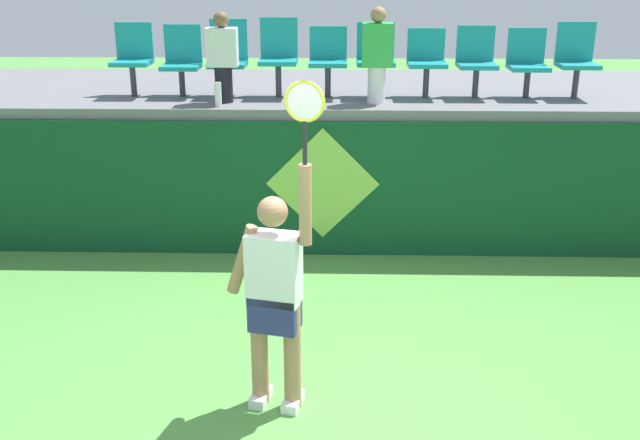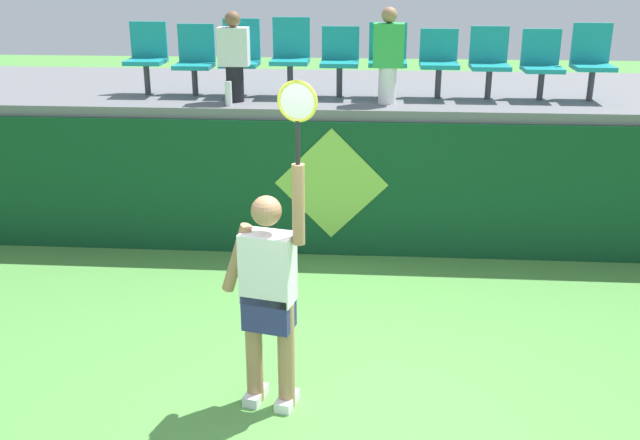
{
  "view_description": "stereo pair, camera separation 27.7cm",
  "coord_description": "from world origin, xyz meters",
  "px_view_note": "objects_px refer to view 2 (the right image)",
  "views": [
    {
      "loc": [
        -0.15,
        -4.68,
        3.29
      ],
      "look_at": [
        -0.31,
        1.15,
        1.17
      ],
      "focal_mm": 41.44,
      "sensor_mm": 36.0,
      "label": 1
    },
    {
      "loc": [
        0.12,
        -4.67,
        3.29
      ],
      "look_at": [
        -0.31,
        1.15,
        1.17
      ],
      "focal_mm": 41.44,
      "sensor_mm": 36.0,
      "label": 2
    }
  ],
  "objects_px": {
    "stadium_chair_0": "(147,54)",
    "stadium_chair_1": "(195,58)",
    "spectator_0": "(234,56)",
    "tennis_player": "(269,291)",
    "stadium_chair_2": "(241,55)",
    "water_bottle": "(229,94)",
    "stadium_chair_9": "(592,59)",
    "stadium_chair_4": "(340,58)",
    "spectator_1": "(388,55)",
    "stadium_chair_6": "(439,59)",
    "stadium_chair_7": "(489,59)",
    "stadium_chair_8": "(542,62)",
    "stadium_chair_5": "(388,56)",
    "stadium_chair_3": "(291,53)"
  },
  "relations": [
    {
      "from": "stadium_chair_4",
      "to": "stadium_chair_5",
      "type": "distance_m",
      "value": 0.56
    },
    {
      "from": "stadium_chair_2",
      "to": "spectator_1",
      "type": "height_order",
      "value": "spectator_1"
    },
    {
      "from": "spectator_1",
      "to": "stadium_chair_9",
      "type": "bearing_deg",
      "value": 9.83
    },
    {
      "from": "stadium_chair_9",
      "to": "stadium_chair_6",
      "type": "bearing_deg",
      "value": -179.69
    },
    {
      "from": "stadium_chair_0",
      "to": "spectator_0",
      "type": "height_order",
      "value": "spectator_0"
    },
    {
      "from": "water_bottle",
      "to": "stadium_chair_5",
      "type": "relative_size",
      "value": 0.32
    },
    {
      "from": "stadium_chair_6",
      "to": "spectator_1",
      "type": "relative_size",
      "value": 0.74
    },
    {
      "from": "water_bottle",
      "to": "stadium_chair_9",
      "type": "relative_size",
      "value": 0.32
    },
    {
      "from": "spectator_0",
      "to": "stadium_chair_9",
      "type": "bearing_deg",
      "value": 5.91
    },
    {
      "from": "stadium_chair_5",
      "to": "stadium_chair_8",
      "type": "xyz_separation_m",
      "value": [
        1.77,
        -0.0,
        -0.05
      ]
    },
    {
      "from": "stadium_chair_2",
      "to": "stadium_chair_7",
      "type": "xyz_separation_m",
      "value": [
        2.9,
        -0.01,
        -0.03
      ]
    },
    {
      "from": "stadium_chair_6",
      "to": "stadium_chair_9",
      "type": "height_order",
      "value": "stadium_chair_9"
    },
    {
      "from": "stadium_chair_4",
      "to": "stadium_chair_3",
      "type": "bearing_deg",
      "value": 179.16
    },
    {
      "from": "stadium_chair_7",
      "to": "stadium_chair_6",
      "type": "bearing_deg",
      "value": -179.45
    },
    {
      "from": "stadium_chair_1",
      "to": "stadium_chair_8",
      "type": "bearing_deg",
      "value": -0.06
    },
    {
      "from": "water_bottle",
      "to": "spectator_1",
      "type": "relative_size",
      "value": 0.26
    },
    {
      "from": "water_bottle",
      "to": "stadium_chair_6",
      "type": "relative_size",
      "value": 0.35
    },
    {
      "from": "stadium_chair_1",
      "to": "spectator_0",
      "type": "distance_m",
      "value": 0.7
    },
    {
      "from": "stadium_chair_3",
      "to": "stadium_chair_8",
      "type": "bearing_deg",
      "value": -0.09
    },
    {
      "from": "stadium_chair_9",
      "to": "stadium_chair_0",
      "type": "bearing_deg",
      "value": -179.96
    },
    {
      "from": "water_bottle",
      "to": "spectator_1",
      "type": "xyz_separation_m",
      "value": [
        1.76,
        0.28,
        0.41
      ]
    },
    {
      "from": "stadium_chair_2",
      "to": "stadium_chair_6",
      "type": "distance_m",
      "value": 2.33
    },
    {
      "from": "stadium_chair_7",
      "to": "stadium_chair_9",
      "type": "distance_m",
      "value": 1.16
    },
    {
      "from": "stadium_chair_5",
      "to": "stadium_chair_4",
      "type": "bearing_deg",
      "value": -179.58
    },
    {
      "from": "stadium_chair_3",
      "to": "stadium_chair_5",
      "type": "xyz_separation_m",
      "value": [
        1.14,
        -0.0,
        -0.02
      ]
    },
    {
      "from": "stadium_chair_9",
      "to": "stadium_chair_1",
      "type": "bearing_deg",
      "value": -180.0
    },
    {
      "from": "stadium_chair_3",
      "to": "spectator_0",
      "type": "relative_size",
      "value": 0.89
    },
    {
      "from": "tennis_player",
      "to": "stadium_chair_2",
      "type": "relative_size",
      "value": 2.85
    },
    {
      "from": "stadium_chair_6",
      "to": "stadium_chair_8",
      "type": "relative_size",
      "value": 0.99
    },
    {
      "from": "stadium_chair_0",
      "to": "stadium_chair_1",
      "type": "height_order",
      "value": "stadium_chair_0"
    },
    {
      "from": "water_bottle",
      "to": "stadium_chair_9",
      "type": "height_order",
      "value": "stadium_chair_9"
    },
    {
      "from": "stadium_chair_6",
      "to": "stadium_chair_8",
      "type": "distance_m",
      "value": 1.17
    },
    {
      "from": "stadium_chair_5",
      "to": "spectator_1",
      "type": "relative_size",
      "value": 0.8
    },
    {
      "from": "stadium_chair_3",
      "to": "spectator_1",
      "type": "bearing_deg",
      "value": -19.61
    },
    {
      "from": "stadium_chair_1",
      "to": "stadium_chair_3",
      "type": "bearing_deg",
      "value": 0.04
    },
    {
      "from": "stadium_chair_0",
      "to": "stadium_chair_9",
      "type": "height_order",
      "value": "stadium_chair_9"
    },
    {
      "from": "tennis_player",
      "to": "stadium_chair_5",
      "type": "xyz_separation_m",
      "value": [
        0.88,
        3.9,
        1.2
      ]
    },
    {
      "from": "stadium_chair_1",
      "to": "stadium_chair_2",
      "type": "distance_m",
      "value": 0.55
    },
    {
      "from": "stadium_chair_9",
      "to": "spectator_1",
      "type": "height_order",
      "value": "spectator_1"
    },
    {
      "from": "stadium_chair_2",
      "to": "stadium_chair_6",
      "type": "height_order",
      "value": "stadium_chair_2"
    },
    {
      "from": "stadium_chair_6",
      "to": "stadium_chair_7",
      "type": "bearing_deg",
      "value": 0.55
    },
    {
      "from": "stadium_chair_1",
      "to": "stadium_chair_2",
      "type": "bearing_deg",
      "value": 0.32
    },
    {
      "from": "stadium_chair_2",
      "to": "spectator_0",
      "type": "xyz_separation_m",
      "value": [
        0.0,
        -0.42,
        0.04
      ]
    },
    {
      "from": "stadium_chair_3",
      "to": "stadium_chair_9",
      "type": "height_order",
      "value": "stadium_chair_3"
    },
    {
      "from": "stadium_chair_2",
      "to": "stadium_chair_5",
      "type": "xyz_separation_m",
      "value": [
        1.73,
        -0.01,
        0.0
      ]
    },
    {
      "from": "stadium_chair_4",
      "to": "spectator_1",
      "type": "relative_size",
      "value": 0.76
    },
    {
      "from": "spectator_0",
      "to": "stadium_chair_6",
      "type": "bearing_deg",
      "value": 10.03
    },
    {
      "from": "water_bottle",
      "to": "stadium_chair_6",
      "type": "height_order",
      "value": "stadium_chair_6"
    },
    {
      "from": "tennis_player",
      "to": "spectator_1",
      "type": "xyz_separation_m",
      "value": [
        0.88,
        3.5,
        1.27
      ]
    },
    {
      "from": "stadium_chair_0",
      "to": "stadium_chair_3",
      "type": "relative_size",
      "value": 0.93
    }
  ]
}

